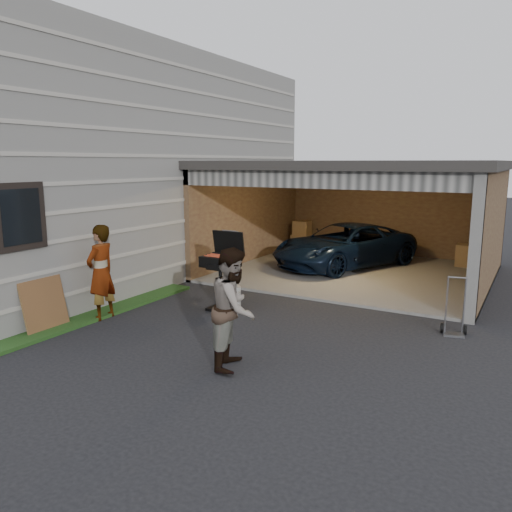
# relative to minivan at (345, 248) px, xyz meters

# --- Properties ---
(ground) EXTENTS (80.00, 80.00, 0.00)m
(ground) POSITION_rel_minivan_xyz_m (-0.30, -6.90, -0.58)
(ground) COLOR black
(ground) RESTS_ON ground
(house) EXTENTS (7.00, 11.00, 5.50)m
(house) POSITION_rel_minivan_xyz_m (-6.30, -2.90, 2.17)
(house) COLOR #474744
(house) RESTS_ON ground
(groundcover_strip) EXTENTS (0.50, 8.00, 0.06)m
(groundcover_strip) POSITION_rel_minivan_xyz_m (-2.55, -7.90, -0.55)
(groundcover_strip) COLOR #193814
(groundcover_strip) RESTS_ON ground
(garage) EXTENTS (6.80, 6.30, 2.90)m
(garage) POSITION_rel_minivan_xyz_m (0.46, -0.11, 1.29)
(garage) COLOR #605E59
(garage) RESTS_ON ground
(minivan) EXTENTS (3.46, 4.61, 1.16)m
(minivan) POSITION_rel_minivan_xyz_m (0.00, 0.00, 0.00)
(minivan) COLOR black
(minivan) RESTS_ON ground
(woman) EXTENTS (0.48, 0.68, 1.76)m
(woman) POSITION_rel_minivan_xyz_m (-2.36, -6.45, 0.30)
(woman) COLOR silver
(woman) RESTS_ON ground
(man) EXTENTS (0.88, 0.99, 1.72)m
(man) POSITION_rel_minivan_xyz_m (0.94, -7.10, 0.28)
(man) COLOR #49261C
(man) RESTS_ON ground
(bbq_grill) EXTENTS (0.69, 0.61, 1.54)m
(bbq_grill) POSITION_rel_minivan_xyz_m (-0.77, -4.86, 0.33)
(bbq_grill) COLOR black
(bbq_grill) RESTS_ON ground
(propane_tank) EXTENTS (0.42, 0.42, 0.51)m
(propane_tank) POSITION_rel_minivan_xyz_m (-0.48, -4.94, -0.33)
(propane_tank) COLOR #B7B7B2
(propane_tank) RESTS_ON ground
(plywood_panel) EXTENTS (0.23, 0.83, 0.91)m
(plywood_panel) POSITION_rel_minivan_xyz_m (-2.70, -7.44, -0.13)
(plywood_panel) COLOR brown
(plywood_panel) RESTS_ON ground
(hand_truck) EXTENTS (0.44, 0.37, 1.00)m
(hand_truck) POSITION_rel_minivan_xyz_m (3.45, -4.14, -0.39)
(hand_truck) COLOR gray
(hand_truck) RESTS_ON ground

